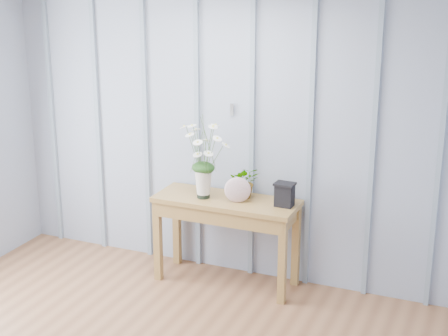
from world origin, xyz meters
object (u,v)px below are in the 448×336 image
at_px(sideboard, 226,212).
at_px(daisy_vase, 203,149).
at_px(carved_box, 285,194).
at_px(felt_disc_vessel, 238,190).

relative_size(sideboard, daisy_vase, 1.80).
xyz_separation_m(daisy_vase, carved_box, (0.68, 0.07, -0.32)).
xyz_separation_m(daisy_vase, felt_disc_vessel, (0.30, 0.00, -0.31)).
distance_m(sideboard, carved_box, 0.54).
bearing_deg(carved_box, felt_disc_vessel, -169.99).
bearing_deg(sideboard, carved_box, 2.32).
bearing_deg(carved_box, sideboard, -177.68).
height_order(daisy_vase, felt_disc_vessel, daisy_vase).
height_order(sideboard, daisy_vase, daisy_vase).
xyz_separation_m(sideboard, daisy_vase, (-0.19, -0.05, 0.53)).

